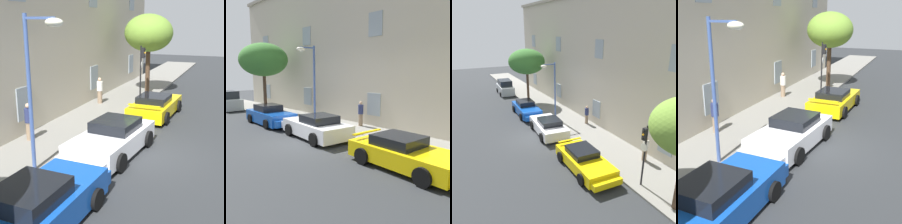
{
  "view_description": "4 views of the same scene",
  "coord_description": "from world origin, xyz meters",
  "views": [
    {
      "loc": [
        -12.16,
        -3.28,
        5.24
      ],
      "look_at": [
        0.36,
        1.69,
        1.52
      ],
      "focal_mm": 53.53,
      "sensor_mm": 36.0,
      "label": 1
    },
    {
      "loc": [
        10.97,
        -7.21,
        3.75
      ],
      "look_at": [
        0.77,
        1.92,
        1.58
      ],
      "focal_mm": 41.02,
      "sensor_mm": 36.0,
      "label": 2
    },
    {
      "loc": [
        16.79,
        -6.07,
        8.33
      ],
      "look_at": [
        -0.28,
        2.72,
        1.71
      ],
      "focal_mm": 38.99,
      "sensor_mm": 36.0,
      "label": 3
    },
    {
      "loc": [
        -11.98,
        -3.53,
        5.57
      ],
      "look_at": [
        -0.87,
        1.26,
        1.71
      ],
      "focal_mm": 50.16,
      "sensor_mm": 36.0,
      "label": 4
    }
  ],
  "objects": [
    {
      "name": "sportscar_yellow_flank",
      "position": [
        -0.63,
        1.37,
        0.62
      ],
      "size": [
        4.98,
        2.54,
        1.36
      ],
      "color": "white",
      "rests_on": "ground"
    },
    {
      "name": "hatchback_parked",
      "position": [
        -15.0,
        1.47,
        0.84
      ],
      "size": [
        4.03,
        2.03,
        1.88
      ],
      "color": "#B2B7BC",
      "rests_on": "ground"
    },
    {
      "name": "tree_midblock",
      "position": [
        -9.96,
        2.94,
        4.75
      ],
      "size": [
        4.12,
        4.12,
        6.04
      ],
      "color": "#473323",
      "rests_on": "sidewalk"
    },
    {
      "name": "sidewalk",
      "position": [
        0.0,
        4.06,
        0.07
      ],
      "size": [
        60.0,
        3.54,
        0.14
      ],
      "primitive_type": "cube",
      "color": "gray",
      "rests_on": "ground"
    },
    {
      "name": "ground_plane",
      "position": [
        0.0,
        0.0,
        0.0
      ],
      "size": [
        80.0,
        80.0,
        0.0
      ],
      "primitive_type": "plane",
      "color": "#2B2D30"
    },
    {
      "name": "sportscar_red_lead",
      "position": [
        -5.62,
        1.26,
        0.6
      ],
      "size": [
        4.91,
        2.24,
        1.39
      ],
      "color": "#144CB2",
      "rests_on": "ground"
    },
    {
      "name": "sportscar_white_middle",
      "position": [
        5.74,
        1.13,
        0.58
      ],
      "size": [
        4.94,
        2.33,
        1.26
      ],
      "color": "yellow",
      "rests_on": "ground"
    },
    {
      "name": "building_facade",
      "position": [
        -0.0,
        8.08,
        5.7
      ],
      "size": [
        37.85,
        5.01,
        11.38
      ],
      "color": "#BCB29E",
      "rests_on": "ground"
    },
    {
      "name": "pedestrian_strolling",
      "position": [
        -0.61,
        5.2,
        0.99
      ],
      "size": [
        0.43,
        0.43,
        1.65
      ],
      "color": "#8C7259",
      "rests_on": "sidewalk"
    },
    {
      "name": "street_lamp",
      "position": [
        -3.11,
        2.8,
        3.84
      ],
      "size": [
        0.44,
        1.42,
        5.31
      ],
      "color": "#3F5999",
      "rests_on": "sidewalk"
    }
  ]
}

